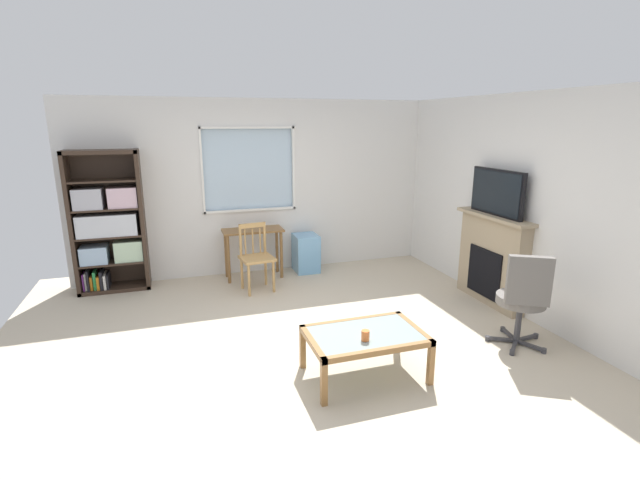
{
  "coord_description": "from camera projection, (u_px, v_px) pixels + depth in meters",
  "views": [
    {
      "loc": [
        -1.19,
        -4.14,
        2.21
      ],
      "look_at": [
        0.3,
        0.43,
        0.97
      ],
      "focal_mm": 25.65,
      "sensor_mm": 36.0,
      "label": 1
    }
  ],
  "objects": [
    {
      "name": "plastic_drawer_unit",
      "position": [
        306.0,
        253.0,
        6.94
      ],
      "size": [
        0.35,
        0.4,
        0.57
      ],
      "primitive_type": "cube",
      "color": "#72ADDB",
      "rests_on": "ground"
    },
    {
      "name": "wall_back_with_window",
      "position": [
        257.0,
        189.0,
        6.77
      ],
      "size": [
        5.22,
        0.15,
        2.54
      ],
      "color": "silver",
      "rests_on": "ground"
    },
    {
      "name": "sippy_cup",
      "position": [
        365.0,
        335.0,
        3.86
      ],
      "size": [
        0.07,
        0.07,
        0.09
      ],
      "primitive_type": "cylinder",
      "color": "orange",
      "rests_on": "coffee_table"
    },
    {
      "name": "ground",
      "position": [
        306.0,
        344.0,
        4.72
      ],
      "size": [
        6.22,
        6.13,
        0.02
      ],
      "primitive_type": "cube",
      "color": "beige"
    },
    {
      "name": "tv",
      "position": [
        497.0,
        192.0,
        5.45
      ],
      "size": [
        0.06,
        0.88,
        0.55
      ],
      "color": "black",
      "rests_on": "fireplace"
    },
    {
      "name": "desk_under_window",
      "position": [
        253.0,
        239.0,
        6.57
      ],
      "size": [
        0.86,
        0.38,
        0.72
      ],
      "color": "brown",
      "rests_on": "ground"
    },
    {
      "name": "coffee_table",
      "position": [
        365.0,
        339.0,
        4.03
      ],
      "size": [
        1.02,
        0.67,
        0.42
      ],
      "color": "#8C9E99",
      "rests_on": "ground"
    },
    {
      "name": "bookshelf",
      "position": [
        108.0,
        225.0,
        6.03
      ],
      "size": [
        0.9,
        0.38,
        1.87
      ],
      "color": "#38281E",
      "rests_on": "ground"
    },
    {
      "name": "wall_right",
      "position": [
        529.0,
        207.0,
        5.2
      ],
      "size": [
        0.12,
        5.33,
        2.54
      ],
      "primitive_type": "cube",
      "color": "silver",
      "rests_on": "ground"
    },
    {
      "name": "wooden_chair",
      "position": [
        256.0,
        257.0,
        6.11
      ],
      "size": [
        0.47,
        0.45,
        0.9
      ],
      "color": "tan",
      "rests_on": "ground"
    },
    {
      "name": "office_chair",
      "position": [
        524.0,
        296.0,
        4.49
      ],
      "size": [
        0.61,
        0.62,
        1.0
      ],
      "color": "slate",
      "rests_on": "ground"
    },
    {
      "name": "fireplace",
      "position": [
        492.0,
        259.0,
        5.66
      ],
      "size": [
        0.26,
        1.18,
        1.12
      ],
      "color": "tan",
      "rests_on": "ground"
    }
  ]
}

